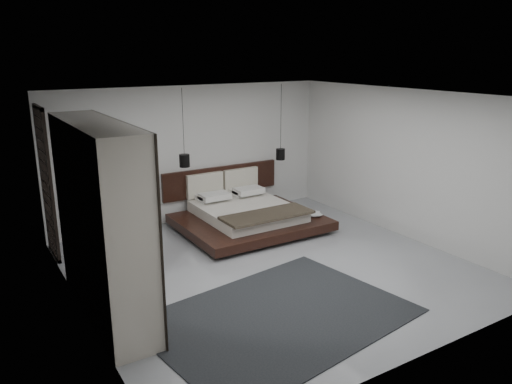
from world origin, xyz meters
TOP-DOWN VIEW (x-y plane):
  - floor at (0.00, 0.00)m, footprint 6.00×6.00m
  - ceiling at (0.00, 0.00)m, footprint 6.00×6.00m
  - wall_back at (0.00, 3.00)m, footprint 6.00×0.00m
  - wall_front at (0.00, -3.00)m, footprint 6.00×0.00m
  - wall_left at (-3.00, 0.00)m, footprint 0.00×6.00m
  - wall_right at (3.00, 0.00)m, footprint 0.00×6.00m
  - lattice_screen at (-2.95, 2.45)m, footprint 0.05×0.90m
  - bed at (0.63, 1.91)m, footprint 2.71×2.36m
  - book_lower at (1.75, 1.27)m, footprint 0.28×0.34m
  - book_upper at (1.73, 1.24)m, footprint 0.35×0.37m
  - pendant_left at (-0.48, 2.33)m, footprint 0.20×0.20m
  - pendant_right at (1.75, 2.33)m, footprint 0.19×0.19m
  - wardrobe at (-2.70, -0.04)m, footprint 0.63×2.66m
  - rug at (-0.80, -1.38)m, footprint 3.71×2.89m

SIDE VIEW (x-z plane):
  - floor at x=0.00m, z-range 0.00..0.00m
  - rug at x=-0.80m, z-range 0.00..0.01m
  - book_lower at x=1.75m, z-range 0.25..0.28m
  - bed at x=0.63m, z-range -0.25..0.81m
  - book_upper at x=1.73m, z-range 0.28..0.30m
  - lattice_screen at x=-2.95m, z-range 0.00..2.60m
  - wardrobe at x=-2.70m, z-range 0.00..2.61m
  - pendant_right at x=1.75m, z-range 0.53..2.13m
  - wall_back at x=0.00m, z-range -1.60..4.40m
  - wall_front at x=0.00m, z-range -1.60..4.40m
  - wall_left at x=-3.00m, z-range -1.60..4.40m
  - wall_right at x=3.00m, z-range -1.60..4.40m
  - pendant_left at x=-0.48m, z-range 0.69..2.18m
  - ceiling at x=0.00m, z-range 2.80..2.80m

